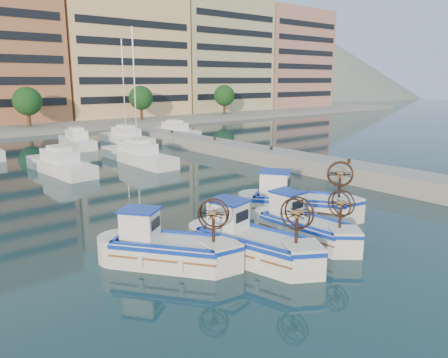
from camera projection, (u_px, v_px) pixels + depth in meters
ground at (288, 242)px, 19.71m from camera, size 300.00×300.00×0.00m
quay at (326, 167)px, 33.63m from camera, size 3.00×60.00×1.20m
waterfront at (36, 55)px, 72.06m from camera, size 180.00×40.00×25.60m
hill_east at (320, 97)px, 189.09m from camera, size 160.00×160.00×50.00m
yacht_marina at (32, 157)px, 38.65m from camera, size 37.68×22.43×11.50m
fishing_boat_a at (166, 246)px, 17.15m from camera, size 4.10×4.57×2.84m
fishing_boat_b at (250, 241)px, 17.63m from camera, size 2.99×4.92×2.98m
fishing_boat_c at (304, 225)px, 19.77m from camera, size 2.04×4.41×2.71m
fishing_boat_d at (296, 202)px, 23.11m from camera, size 4.43×5.11×3.14m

